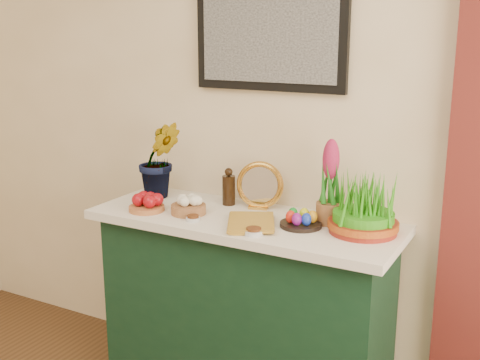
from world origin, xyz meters
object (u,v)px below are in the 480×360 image
at_px(book, 228,222).
at_px(hyacinth_green, 159,147).
at_px(mirror, 260,186).
at_px(wheatgrass_sabzeh, 364,208).
at_px(sideboard, 245,312).

bearing_deg(book, hyacinth_green, 128.95).
distance_m(mirror, wheatgrass_sabzeh, 0.54).
distance_m(book, wheatgrass_sabzeh, 0.57).
xyz_separation_m(mirror, book, (-0.00, -0.30, -0.09)).
bearing_deg(mirror, sideboard, -88.83).
bearing_deg(book, mirror, 62.75).
relative_size(hyacinth_green, book, 1.94).
distance_m(hyacinth_green, mirror, 0.54).
relative_size(hyacinth_green, wheatgrass_sabzeh, 1.74).
xyz_separation_m(hyacinth_green, book, (0.52, -0.23, -0.23)).
bearing_deg(sideboard, wheatgrass_sabzeh, 4.74).
height_order(sideboard, mirror, mirror).
bearing_deg(hyacinth_green, mirror, -36.28).
bearing_deg(book, wheatgrass_sabzeh, -6.97).
height_order(mirror, wheatgrass_sabzeh, wheatgrass_sabzeh).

